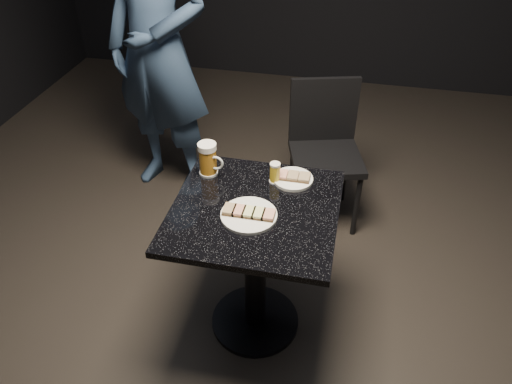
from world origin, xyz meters
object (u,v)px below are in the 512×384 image
(plate_small, at_px, (293,179))
(beer_mug, at_px, (208,159))
(patron, at_px, (158,49))
(beer_tumbler, at_px, (275,173))
(table, at_px, (255,250))
(plate_large, at_px, (249,215))
(chair, at_px, (325,145))

(plate_small, distance_m, beer_mug, 0.39)
(patron, relative_size, beer_tumbler, 19.77)
(table, distance_m, beer_tumbler, 0.36)
(table, xyz_separation_m, beer_mug, (-0.26, 0.20, 0.32))
(table, bearing_deg, patron, 127.49)
(plate_large, height_order, beer_tumbler, beer_tumbler)
(patron, relative_size, beer_mug, 12.26)
(beer_mug, bearing_deg, beer_tumbler, 0.21)
(beer_mug, height_order, chair, beer_mug)
(plate_large, relative_size, plate_small, 1.29)
(plate_large, xyz_separation_m, patron, (-0.81, 1.13, 0.21))
(plate_small, height_order, patron, patron)
(patron, bearing_deg, plate_large, -37.64)
(beer_mug, relative_size, chair, 0.18)
(plate_large, relative_size, beer_tumbler, 2.40)
(chair, bearing_deg, beer_tumbler, -102.17)
(beer_mug, bearing_deg, plate_small, 4.17)
(patron, distance_m, beer_mug, 1.04)
(plate_large, height_order, plate_small, same)
(table, height_order, beer_tumbler, beer_tumbler)
(plate_large, distance_m, beer_mug, 0.37)
(plate_small, distance_m, beer_tumbler, 0.09)
(patron, height_order, table, patron)
(plate_large, bearing_deg, plate_small, 64.68)
(plate_large, xyz_separation_m, chair, (0.22, 1.03, -0.26))
(patron, height_order, beer_tumbler, patron)
(patron, height_order, beer_mug, patron)
(plate_small, distance_m, chair, 0.79)
(beer_tumbler, height_order, chair, chair)
(plate_small, relative_size, chair, 0.21)
(plate_small, distance_m, patron, 1.28)
(plate_small, relative_size, beer_mug, 1.15)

